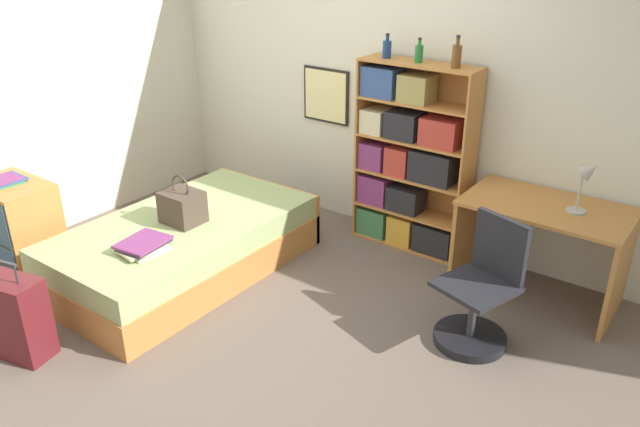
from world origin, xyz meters
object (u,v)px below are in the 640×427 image
(bookcase, at_px, (407,164))
(bottle_clear, at_px, (457,55))
(book_stack_on_bed, at_px, (144,246))
(suitcase, at_px, (12,316))
(handbag, at_px, (183,206))
(dresser, at_px, (18,229))
(bottle_brown, at_px, (419,53))
(desk_lamp, at_px, (587,178))
(bottle_green, at_px, (387,49))
(desk_chair, at_px, (478,305))
(desk, at_px, (543,235))
(bed, at_px, (186,246))

(bookcase, xyz_separation_m, bottle_clear, (0.36, -0.02, 0.92))
(book_stack_on_bed, distance_m, suitcase, 0.92)
(handbag, xyz_separation_m, dresser, (-1.05, -0.75, -0.20))
(bottle_brown, bearing_deg, desk_lamp, -7.26)
(bottle_green, distance_m, desk_lamp, 1.79)
(suitcase, height_order, desk_chair, desk_chair)
(bottle_brown, xyz_separation_m, desk, (1.16, -0.18, -1.11))
(bottle_clear, xyz_separation_m, desk_lamp, (1.07, -0.16, -0.65))
(bottle_green, relative_size, desk, 0.17)
(dresser, height_order, desk_lamp, desk_lamp)
(bookcase, bearing_deg, bed, -128.22)
(dresser, bearing_deg, suitcase, -32.45)
(bed, distance_m, bookcase, 1.89)
(dresser, xyz_separation_m, bookcase, (2.15, 2.20, 0.35))
(desk_lamp, height_order, desk_chair, desk_lamp)
(dresser, height_order, bottle_clear, bottle_clear)
(dresser, relative_size, desk, 0.67)
(bookcase, distance_m, desk_lamp, 1.46)
(desk_chair, bearing_deg, desk, 80.44)
(dresser, height_order, bookcase, bookcase)
(bottle_brown, height_order, desk, bottle_brown)
(bottle_green, bearing_deg, bed, -121.77)
(bottle_brown, distance_m, bottle_clear, 0.31)
(bookcase, height_order, desk_chair, bookcase)
(desk_lamp, bearing_deg, suitcase, -135.17)
(book_stack_on_bed, relative_size, bookcase, 0.24)
(bookcase, bearing_deg, bottle_brown, -4.67)
(bookcase, distance_m, desk_chair, 1.50)
(bed, height_order, desk_chair, desk_chair)
(bed, height_order, bottle_clear, bottle_clear)
(book_stack_on_bed, xyz_separation_m, dresser, (-1.17, -0.27, -0.11))
(bed, distance_m, bottle_clear, 2.50)
(bed, height_order, dresser, dresser)
(book_stack_on_bed, bearing_deg, bed, 107.31)
(suitcase, xyz_separation_m, dresser, (-0.94, 0.60, 0.10))
(dresser, bearing_deg, desk_lamp, 29.54)
(bottle_green, height_order, desk_lamp, bottle_green)
(bottle_green, xyz_separation_m, desk, (1.45, -0.18, -1.11))
(book_stack_on_bed, distance_m, dresser, 1.21)
(suitcase, bearing_deg, desk_chair, 39.12)
(handbag, relative_size, desk_lamp, 0.99)
(dresser, xyz_separation_m, bottle_clear, (2.50, 2.19, 1.26))
(bed, relative_size, bottle_brown, 11.02)
(bed, relative_size, desk_lamp, 5.23)
(bookcase, height_order, desk, bookcase)
(suitcase, bearing_deg, bottle_clear, 60.64)
(book_stack_on_bed, bearing_deg, bottle_brown, 62.24)
(bookcase, distance_m, bottle_clear, 0.98)
(dresser, height_order, bottle_green, bottle_green)
(handbag, height_order, book_stack_on_bed, handbag)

